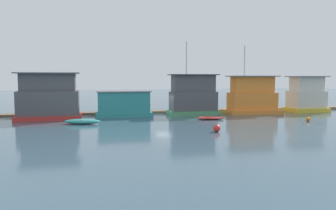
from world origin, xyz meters
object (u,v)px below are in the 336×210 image
(buoy_orange, at_px, (308,119))
(dinghy_red, at_px, (211,118))
(houseboat_teal, at_px, (124,104))
(mooring_post_near_right, at_px, (139,106))
(houseboat_orange, at_px, (252,97))
(dinghy_teal, at_px, (82,122))
(buoy_red, at_px, (217,128))
(houseboat_yellow, at_px, (306,96))
(houseboat_green, at_px, (193,96))
(houseboat_red, at_px, (49,98))
(mooring_post_near_left, at_px, (209,108))

(buoy_orange, bearing_deg, dinghy_red, 158.21)
(houseboat_teal, relative_size, mooring_post_near_right, 3.28)
(houseboat_orange, relative_size, dinghy_teal, 2.31)
(buoy_red, bearing_deg, houseboat_orange, 52.12)
(dinghy_teal, xyz_separation_m, buoy_orange, (23.94, -3.32, -0.03))
(houseboat_yellow, xyz_separation_m, dinghy_red, (-16.15, -5.21, -2.03))
(mooring_post_near_right, xyz_separation_m, buoy_red, (4.57, -15.61, -0.72))
(houseboat_green, xyz_separation_m, mooring_post_near_right, (-6.70, 2.00, -1.33))
(houseboat_yellow, height_order, buoy_orange, houseboat_yellow)
(houseboat_red, xyz_separation_m, dinghy_red, (17.92, -4.61, -2.26))
(houseboat_green, bearing_deg, houseboat_orange, -3.65)
(dinghy_teal, height_order, mooring_post_near_right, mooring_post_near_right)
(houseboat_orange, bearing_deg, houseboat_red, -179.67)
(houseboat_teal, height_order, houseboat_yellow, houseboat_yellow)
(buoy_red, bearing_deg, houseboat_green, 81.08)
(houseboat_yellow, bearing_deg, mooring_post_near_right, 174.92)
(houseboat_red, xyz_separation_m, mooring_post_near_left, (20.43, 2.66, -1.83))
(dinghy_teal, height_order, buoy_red, buoy_red)
(houseboat_teal, bearing_deg, mooring_post_near_right, 39.69)
(buoy_red, bearing_deg, houseboat_teal, 116.18)
(houseboat_green, distance_m, houseboat_orange, 8.07)
(houseboat_red, height_order, dinghy_teal, houseboat_red)
(houseboat_green, xyz_separation_m, dinghy_teal, (-13.71, -5.87, -2.10))
(houseboat_green, relative_size, buoy_orange, 19.78)
(houseboat_orange, xyz_separation_m, dinghy_red, (-7.63, -4.76, -1.96))
(dinghy_teal, bearing_deg, houseboat_orange, 13.84)
(houseboat_yellow, height_order, mooring_post_near_right, houseboat_yellow)
(houseboat_teal, xyz_separation_m, dinghy_red, (9.33, -5.44, -1.32))
(mooring_post_near_left, bearing_deg, buoy_orange, -56.91)
(dinghy_teal, distance_m, dinghy_red, 14.15)
(houseboat_teal, height_order, houseboat_green, houseboat_green)
(houseboat_red, height_order, buoy_red, houseboat_red)
(dinghy_teal, height_order, buoy_orange, dinghy_teal)
(mooring_post_near_right, distance_m, buoy_orange, 20.31)
(houseboat_red, height_order, houseboat_orange, houseboat_orange)
(houseboat_red, distance_m, mooring_post_near_left, 20.69)
(houseboat_teal, bearing_deg, dinghy_teal, -128.46)
(houseboat_red, bearing_deg, buoy_orange, -17.11)
(buoy_red, bearing_deg, buoy_orange, 19.65)
(mooring_post_near_right, bearing_deg, buoy_red, -73.70)
(dinghy_red, height_order, mooring_post_near_left, mooring_post_near_left)
(houseboat_red, height_order, mooring_post_near_right, houseboat_red)
(dinghy_teal, height_order, mooring_post_near_left, mooring_post_near_left)
(houseboat_orange, xyz_separation_m, dinghy_teal, (-21.76, -5.36, -1.87))
(buoy_orange, bearing_deg, houseboat_green, 138.05)
(dinghy_teal, relative_size, buoy_red, 6.03)
(houseboat_red, distance_m, dinghy_teal, 6.80)
(mooring_post_near_right, bearing_deg, houseboat_green, -16.62)
(houseboat_yellow, bearing_deg, mooring_post_near_left, 171.37)
(houseboat_red, xyz_separation_m, mooring_post_near_right, (10.80, 2.66, -1.40))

